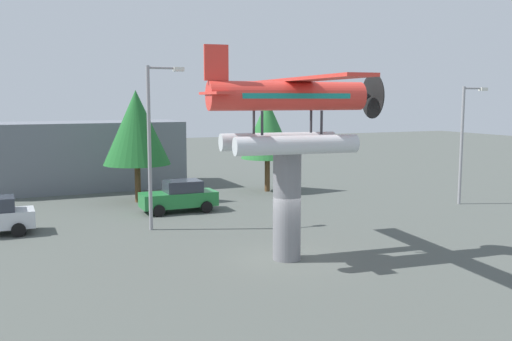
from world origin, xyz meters
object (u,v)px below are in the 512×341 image
at_px(streetlight_secondary, 465,135).
at_px(storefront_building, 78,156).
at_px(floatplane_monument, 291,109).
at_px(streetlight_primary, 153,136).
at_px(tree_east, 136,128).
at_px(tree_center_back, 267,129).
at_px(display_pedestal, 287,206).
at_px(car_mid_green, 180,196).

distance_m(streetlight_secondary, storefront_building, 25.74).
height_order(streetlight_secondary, storefront_building, streetlight_secondary).
relative_size(floatplane_monument, streetlight_secondary, 1.49).
xyz_separation_m(streetlight_primary, storefront_building, (-1.82, 14.77, -2.21)).
relative_size(storefront_building, tree_east, 2.08).
relative_size(streetlight_secondary, tree_center_back, 1.12).
height_order(display_pedestal, streetlight_primary, streetlight_primary).
bearing_deg(display_pedestal, streetlight_secondary, 23.27).
distance_m(car_mid_green, tree_east, 5.61).
height_order(display_pedestal, tree_center_back, tree_center_back).
height_order(streetlight_primary, tree_east, streetlight_primary).
height_order(display_pedestal, car_mid_green, display_pedestal).
distance_m(display_pedestal, storefront_building, 22.63).
bearing_deg(streetlight_secondary, display_pedestal, -156.73).
distance_m(car_mid_green, streetlight_primary, 5.79).
distance_m(storefront_building, tree_center_back, 13.49).
height_order(floatplane_monument, car_mid_green, floatplane_monument).
bearing_deg(storefront_building, tree_center_back, -28.91).
bearing_deg(tree_east, floatplane_monument, -79.56).
xyz_separation_m(storefront_building, tree_east, (2.67, -7.01, 2.22)).
relative_size(car_mid_green, streetlight_secondary, 0.60).
relative_size(floatplane_monument, tree_center_back, 1.66).
bearing_deg(storefront_building, car_mid_green, -69.23).
height_order(display_pedestal, streetlight_secondary, streetlight_secondary).
height_order(car_mid_green, tree_east, tree_east).
height_order(streetlight_secondary, tree_center_back, streetlight_secondary).
xyz_separation_m(streetlight_primary, tree_center_back, (9.87, 8.32, -0.30)).
xyz_separation_m(display_pedestal, floatplane_monument, (0.13, -0.01, 3.80)).
distance_m(floatplane_monument, streetlight_primary, 8.21).
xyz_separation_m(display_pedestal, tree_center_back, (6.38, 15.55, 2.13)).
bearing_deg(floatplane_monument, streetlight_primary, 122.29).
height_order(display_pedestal, storefront_building, storefront_building).
bearing_deg(display_pedestal, storefront_building, 103.56).
xyz_separation_m(streetlight_secondary, storefront_building, (-20.49, 15.47, -1.78)).
height_order(car_mid_green, streetlight_secondary, streetlight_secondary).
distance_m(floatplane_monument, streetlight_secondary, 16.52).
bearing_deg(streetlight_secondary, storefront_building, 142.96).
height_order(streetlight_primary, tree_center_back, streetlight_primary).
bearing_deg(streetlight_secondary, floatplane_monument, -156.51).
bearing_deg(display_pedestal, car_mid_green, 95.94).
bearing_deg(streetlight_secondary, tree_east, 154.61).
relative_size(car_mid_green, streetlight_primary, 0.53).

